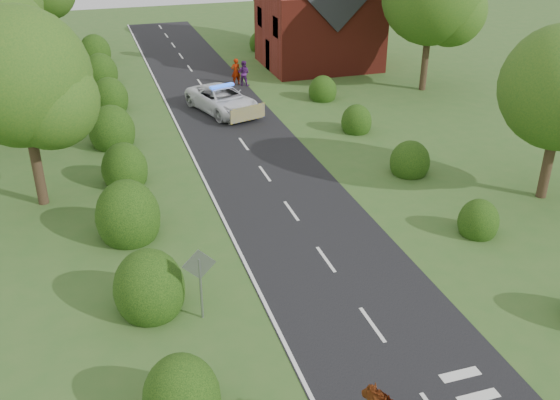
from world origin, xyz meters
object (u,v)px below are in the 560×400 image
object	(u,v)px
police_van	(223,100)
pedestrian_purple	(244,73)
pedestrian_red	(236,72)
road_sign	(200,274)

from	to	relation	value
police_van	pedestrian_purple	bearing A→B (deg)	44.94
police_van	pedestrian_red	size ratio (longest dim) A/B	3.35
road_sign	pedestrian_purple	bearing A→B (deg)	72.44
police_van	pedestrian_purple	xyz separation A→B (m)	(2.63, 5.10, 0.08)
pedestrian_red	pedestrian_purple	size ratio (longest dim) A/B	1.06
road_sign	pedestrian_red	distance (m)	25.94
pedestrian_red	pedestrian_purple	bearing A→B (deg)	145.25
road_sign	police_van	bearing A→B (deg)	75.21
pedestrian_purple	road_sign	bearing A→B (deg)	107.55
police_van	pedestrian_purple	size ratio (longest dim) A/B	3.56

